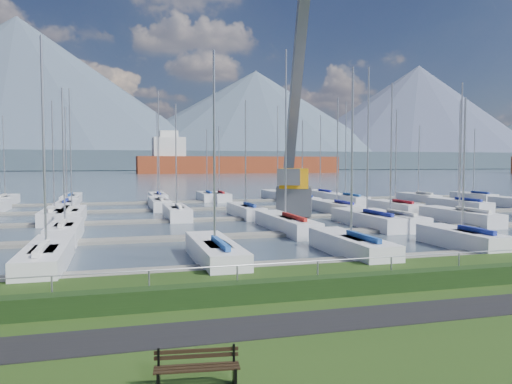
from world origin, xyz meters
name	(u,v)px	position (x,y,z in m)	size (l,w,h in m)	color
path	(384,315)	(0.00, -3.00, 0.01)	(160.00, 2.00, 0.04)	black
water	(133,172)	(0.00, 260.00, -0.40)	(800.00, 540.00, 0.20)	#3C4A58
hedge	(348,285)	(0.00, -0.40, 0.35)	(80.00, 0.70, 0.70)	black
fence	(343,259)	(0.00, 0.00, 1.20)	(0.04, 0.04, 80.00)	#989AA0
foothill	(130,161)	(0.00, 330.00, 6.00)	(900.00, 80.00, 12.00)	#3F505D
mountains	(136,111)	(7.35, 404.62, 46.68)	(1190.00, 360.00, 115.00)	#434A62
docks	(213,220)	(0.00, 26.00, -0.22)	(90.00, 41.60, 0.25)	slate
bench_left	(197,368)	(-6.39, -6.38, 0.42)	(1.84, 0.63, 0.85)	black
crane	(294,156)	(8.20, 28.07, 5.33)	(5.77, 13.49, 22.35)	#56595D
cargo_ship_mid	(230,165)	(43.13, 213.34, 3.59)	(94.81, 18.70, 21.50)	maroon
sailboat_fleet	(193,156)	(-1.33, 28.70, 5.37)	(75.33, 49.87, 13.52)	silver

